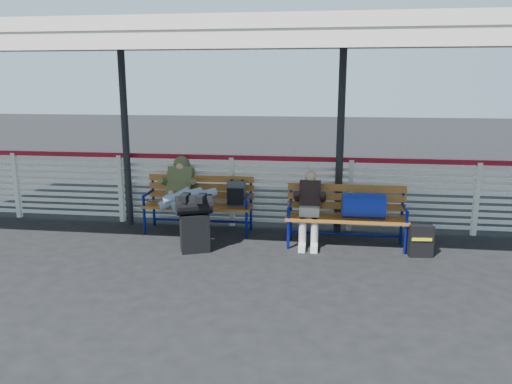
# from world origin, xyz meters

# --- Properties ---
(ground) EXTENTS (60.00, 60.00, 0.00)m
(ground) POSITION_xyz_m (0.00, 0.00, 0.00)
(ground) COLOR black
(ground) RESTS_ON ground
(fence) EXTENTS (12.08, 0.08, 1.24)m
(fence) POSITION_xyz_m (0.00, 1.90, 0.66)
(fence) COLOR silver
(fence) RESTS_ON ground
(canopy) EXTENTS (12.60, 3.60, 3.16)m
(canopy) POSITION_xyz_m (-0.00, 0.87, 3.04)
(canopy) COLOR silver
(canopy) RESTS_ON ground
(luggage_stack) EXTENTS (0.59, 0.46, 0.85)m
(luggage_stack) POSITION_xyz_m (-0.29, 0.50, 0.46)
(luggage_stack) COLOR black
(luggage_stack) RESTS_ON ground
(bench_left) EXTENTS (1.80, 0.56, 0.92)m
(bench_left) POSITION_xyz_m (-0.34, 1.53, 0.58)
(bench_left) COLOR #9C581E
(bench_left) RESTS_ON ground
(bench_right) EXTENTS (1.80, 0.56, 0.92)m
(bench_right) POSITION_xyz_m (2.05, 1.05, 0.61)
(bench_right) COLOR #9C581E
(bench_right) RESTS_ON ground
(traveler_man) EXTENTS (0.94, 1.64, 0.77)m
(traveler_man) POSITION_xyz_m (-0.64, 1.18, 0.71)
(traveler_man) COLOR #8C9DBD
(traveler_man) RESTS_ON ground
(companion_person) EXTENTS (0.32, 0.66, 1.15)m
(companion_person) POSITION_xyz_m (1.36, 1.05, 0.60)
(companion_person) COLOR #AAA59A
(companion_person) RESTS_ON ground
(suitcase_side) EXTENTS (0.35, 0.23, 0.46)m
(suitcase_side) POSITION_xyz_m (2.96, 0.75, 0.23)
(suitcase_side) COLOR black
(suitcase_side) RESTS_ON ground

